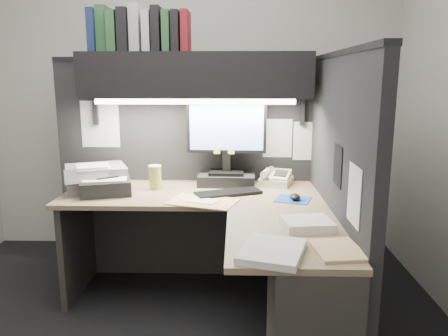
{
  "coord_description": "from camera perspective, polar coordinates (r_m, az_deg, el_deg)",
  "views": [
    {
      "loc": [
        0.4,
        -2.27,
        1.49
      ],
      "look_at": [
        0.32,
        0.51,
        0.91
      ],
      "focal_mm": 35.0,
      "sensor_mm": 36.0,
      "label": 1
    }
  ],
  "objects": [
    {
      "name": "telephone",
      "position": [
        3.15,
        6.84,
        -1.41
      ],
      "size": [
        0.27,
        0.28,
        0.09
      ],
      "primitive_type": "cube",
      "rotation": [
        0.0,
        0.0,
        -0.34
      ],
      "color": "#B8B28E",
      "rests_on": "desk"
    },
    {
      "name": "desk",
      "position": [
        2.5,
        2.17,
        -12.92
      ],
      "size": [
        1.7,
        1.53,
        0.73
      ],
      "color": "#846F54",
      "rests_on": "floor"
    },
    {
      "name": "task_light_tube",
      "position": [
        2.9,
        -3.84,
        8.65
      ],
      "size": [
        1.32,
        0.04,
        0.04
      ],
      "primitive_type": "cylinder",
      "rotation": [
        0.0,
        1.57,
        0.0
      ],
      "color": "white",
      "rests_on": "overhead_shelf"
    },
    {
      "name": "paper_stack_a",
      "position": [
        2.28,
        10.79,
        -7.18
      ],
      "size": [
        0.27,
        0.23,
        0.05
      ],
      "primitive_type": "cube",
      "rotation": [
        0.0,
        0.0,
        0.13
      ],
      "color": "white",
      "rests_on": "desk"
    },
    {
      "name": "mousepad",
      "position": [
        2.79,
        9.0,
        -4.09
      ],
      "size": [
        0.26,
        0.25,
        0.0
      ],
      "primitive_type": "cube",
      "rotation": [
        0.0,
        0.0,
        -0.34
      ],
      "color": "#1C409C",
      "rests_on": "desk"
    },
    {
      "name": "mouse",
      "position": [
        2.77,
        9.25,
        -3.73
      ],
      "size": [
        0.07,
        0.11,
        0.04
      ],
      "primitive_type": "ellipsoid",
      "rotation": [
        0.0,
        0.0,
        -0.08
      ],
      "color": "black",
      "rests_on": "mousepad"
    },
    {
      "name": "notebook_stack",
      "position": [
        2.99,
        -15.16,
        -2.37
      ],
      "size": [
        0.38,
        0.34,
        0.1
      ],
      "primitive_type": "cube",
      "rotation": [
        0.0,
        0.0,
        0.28
      ],
      "color": "black",
      "rests_on": "desk"
    },
    {
      "name": "monitor",
      "position": [
        3.09,
        0.33,
        2.1
      ],
      "size": [
        0.56,
        0.26,
        0.6
      ],
      "rotation": [
        0.0,
        0.0,
        -0.03
      ],
      "color": "black",
      "rests_on": "desk"
    },
    {
      "name": "paper_stack_b",
      "position": [
        1.94,
        6.34,
        -10.75
      ],
      "size": [
        0.34,
        0.38,
        0.03
      ],
      "primitive_type": "cube",
      "rotation": [
        0.0,
        0.0,
        -0.29
      ],
      "color": "white",
      "rests_on": "desk"
    },
    {
      "name": "coffee_cup",
      "position": [
        3.04,
        -8.97,
        -1.29
      ],
      "size": [
        0.1,
        0.1,
        0.16
      ],
      "primitive_type": "cylinder",
      "rotation": [
        0.0,
        0.0,
        -0.27
      ],
      "color": "#C9BC50",
      "rests_on": "desk"
    },
    {
      "name": "partition_back",
      "position": [
        3.3,
        -4.84,
        -0.3
      ],
      "size": [
        1.9,
        0.06,
        1.6
      ],
      "primitive_type": "cube",
      "color": "black",
      "rests_on": "floor"
    },
    {
      "name": "wall_back",
      "position": [
        3.8,
        -4.48,
        9.67
      ],
      "size": [
        3.5,
        0.04,
        2.7
      ],
      "primitive_type": "cube",
      "color": "beige",
      "rests_on": "floor"
    },
    {
      "name": "partition_right",
      "position": [
        2.61,
        14.46,
        -3.85
      ],
      "size": [
        0.06,
        1.5,
        1.6
      ],
      "primitive_type": "cube",
      "color": "black",
      "rests_on": "floor"
    },
    {
      "name": "binder_row",
      "position": [
        3.1,
        -11.06,
        17.16
      ],
      "size": [
        0.66,
        0.26,
        0.31
      ],
      "color": "navy",
      "rests_on": "overhead_shelf"
    },
    {
      "name": "overhead_shelf",
      "position": [
        3.03,
        -3.63,
        12.0
      ],
      "size": [
        1.55,
        0.34,
        0.3
      ],
      "primitive_type": "cube",
      "color": "black",
      "rests_on": "partition_back"
    },
    {
      "name": "open_folder",
      "position": [
        2.71,
        -2.78,
        -4.4
      ],
      "size": [
        0.47,
        0.38,
        0.01
      ],
      "primitive_type": "cube",
      "rotation": [
        0.0,
        0.0,
        -0.31
      ],
      "color": "tan",
      "rests_on": "desk"
    },
    {
      "name": "printer",
      "position": [
        3.15,
        -16.36,
        -1.16
      ],
      "size": [
        0.49,
        0.46,
        0.16
      ],
      "primitive_type": "cube",
      "rotation": [
        0.0,
        0.0,
        0.4
      ],
      "color": "gray",
      "rests_on": "desk"
    },
    {
      "name": "pinned_papers",
      "position": [
        2.87,
        2.07,
        3.08
      ],
      "size": [
        1.76,
        1.31,
        0.51
      ],
      "color": "white",
      "rests_on": "partition_back"
    },
    {
      "name": "wall_front",
      "position": [
        0.88,
        -25.2,
        1.66
      ],
      "size": [
        3.5,
        0.04,
        2.7
      ],
      "primitive_type": "cube",
      "color": "beige",
      "rests_on": "floor"
    },
    {
      "name": "manila_stack",
      "position": [
        2.03,
        14.63,
        -10.3
      ],
      "size": [
        0.24,
        0.28,
        0.01
      ],
      "primitive_type": "cube",
      "rotation": [
        0.0,
        0.0,
        0.13
      ],
      "color": "tan",
      "rests_on": "desk"
    },
    {
      "name": "keyboard",
      "position": [
        2.87,
        0.55,
        -3.28
      ],
      "size": [
        0.46,
        0.3,
        0.02
      ],
      "primitive_type": "cube",
      "rotation": [
        0.0,
        0.0,
        0.39
      ],
      "color": "black",
      "rests_on": "desk"
    }
  ]
}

